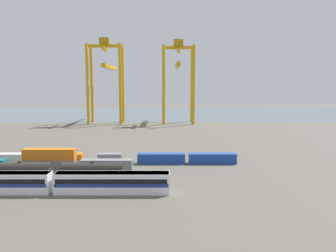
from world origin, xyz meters
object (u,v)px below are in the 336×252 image
(freight_tank_row, at_px, (19,172))
(shipping_container_4, at_px, (105,165))
(shipping_container_5, at_px, (7,159))
(gantry_crane_west, at_px, (105,73))
(gantry_crane_central, at_px, (177,73))
(shipping_container_6, at_px, (58,159))
(passenger_train, at_px, (52,182))

(freight_tank_row, bearing_deg, shipping_container_4, 26.08)
(shipping_container_4, bearing_deg, shipping_container_5, 165.68)
(shipping_container_4, distance_m, gantry_crane_west, 102.43)
(freight_tank_row, bearing_deg, gantry_crane_central, 70.88)
(shipping_container_5, distance_m, shipping_container_6, 13.09)
(shipping_container_6, relative_size, gantry_crane_west, 0.28)
(freight_tank_row, distance_m, shipping_container_5, 17.86)
(gantry_crane_west, bearing_deg, gantry_crane_central, -1.17)
(passenger_train, xyz_separation_m, gantry_crane_central, (26.71, 113.17, 23.74))
(shipping_container_4, relative_size, gantry_crane_west, 0.28)
(passenger_train, xyz_separation_m, freight_tank_row, (-9.74, 7.99, -0.18))
(gantry_crane_west, bearing_deg, shipping_container_6, -87.30)
(freight_tank_row, relative_size, shipping_container_5, 3.60)
(shipping_container_5, bearing_deg, shipping_container_6, 0.00)
(passenger_train, bearing_deg, gantry_crane_west, 95.38)
(gantry_crane_west, distance_m, gantry_crane_central, 37.46)
(shipping_container_6, bearing_deg, passenger_train, -74.29)
(shipping_container_4, distance_m, shipping_container_6, 15.00)
(passenger_train, xyz_separation_m, gantry_crane_west, (-10.74, 113.94, 24.01))
(shipping_container_6, distance_m, gantry_crane_west, 94.45)
(passenger_train, xyz_separation_m, shipping_container_6, (-6.45, 22.92, -0.84))
(freight_tank_row, height_order, gantry_crane_central, gantry_crane_central)
(passenger_train, xyz_separation_m, shipping_container_5, (-19.53, 22.92, -0.84))
(shipping_container_5, relative_size, gantry_crane_central, 0.28)
(shipping_container_5, bearing_deg, gantry_crane_west, 84.48)
(gantry_crane_west, bearing_deg, passenger_train, -84.62)
(shipping_container_4, relative_size, shipping_container_5, 1.00)
(shipping_container_4, relative_size, gantry_crane_central, 0.28)
(shipping_container_4, bearing_deg, gantry_crane_central, 78.48)
(passenger_train, relative_size, shipping_container_6, 3.59)
(passenger_train, bearing_deg, gantry_crane_central, 76.72)
(shipping_container_5, xyz_separation_m, gantry_crane_central, (46.25, 90.26, 24.59))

